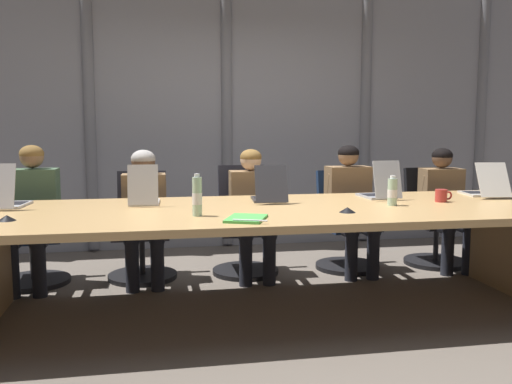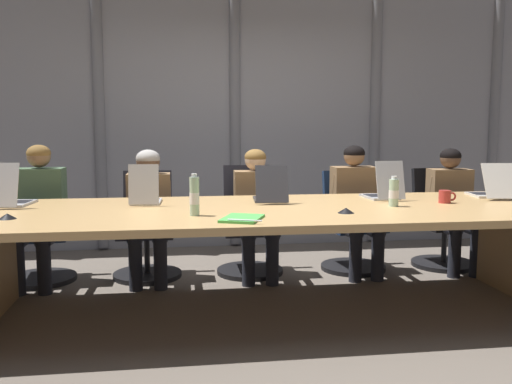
{
  "view_description": "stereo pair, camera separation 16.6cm",
  "coord_description": "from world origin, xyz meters",
  "px_view_note": "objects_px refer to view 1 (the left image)",
  "views": [
    {
      "loc": [
        -0.82,
        -3.76,
        1.33
      ],
      "look_at": [
        -0.11,
        0.12,
        0.86
      ],
      "focal_mm": 38.76,
      "sensor_mm": 36.0,
      "label": 1
    },
    {
      "loc": [
        -0.66,
        -3.79,
        1.33
      ],
      "look_at": [
        -0.11,
        0.12,
        0.86
      ],
      "focal_mm": 38.76,
      "sensor_mm": 36.0,
      "label": 2
    }
  ],
  "objects_px": {
    "person_left_mid": "(144,207)",
    "person_right_mid": "(351,201)",
    "laptop_left_mid": "(144,197)",
    "conference_mic_middle": "(7,218)",
    "office_chair_left_end": "(33,242)",
    "laptop_right_end": "(484,189)",
    "laptop_right_mid": "(379,191)",
    "office_chair_center": "(244,233)",
    "person_center": "(252,205)",
    "conference_mic_left_side": "(347,210)",
    "laptop_left_end": "(6,199)",
    "office_chair_left_mid": "(142,238)",
    "office_chair_right_mid": "(346,232)",
    "laptop_center": "(269,194)",
    "water_bottle_primary": "(392,192)",
    "water_bottle_secondary": "(197,197)",
    "person_right_end": "(445,200)",
    "coffee_mug_near": "(442,196)",
    "office_chair_right_end": "(433,228)",
    "person_left_end": "(32,208)",
    "spiral_notepad": "(246,219)"
  },
  "relations": [
    {
      "from": "office_chair_left_end",
      "to": "person_left_mid",
      "type": "bearing_deg",
      "value": 75.03
    },
    {
      "from": "person_center",
      "to": "conference_mic_left_side",
      "type": "bearing_deg",
      "value": 19.87
    },
    {
      "from": "person_right_end",
      "to": "conference_mic_middle",
      "type": "bearing_deg",
      "value": -68.49
    },
    {
      "from": "laptop_left_end",
      "to": "office_chair_center",
      "type": "distance_m",
      "value": 2.04
    },
    {
      "from": "conference_mic_middle",
      "to": "laptop_left_mid",
      "type": "bearing_deg",
      "value": 34.27
    },
    {
      "from": "office_chair_left_end",
      "to": "person_center",
      "type": "relative_size",
      "value": 0.83
    },
    {
      "from": "person_center",
      "to": "office_chair_left_mid",
      "type": "bearing_deg",
      "value": -97.96
    },
    {
      "from": "laptop_left_end",
      "to": "laptop_left_mid",
      "type": "distance_m",
      "value": 0.96
    },
    {
      "from": "office_chair_left_end",
      "to": "office_chair_right_mid",
      "type": "height_order",
      "value": "office_chair_left_end"
    },
    {
      "from": "person_right_mid",
      "to": "water_bottle_primary",
      "type": "bearing_deg",
      "value": -4.47
    },
    {
      "from": "person_left_end",
      "to": "person_left_mid",
      "type": "relative_size",
      "value": 1.04
    },
    {
      "from": "office_chair_center",
      "to": "office_chair_right_mid",
      "type": "relative_size",
      "value": 1.06
    },
    {
      "from": "office_chair_center",
      "to": "person_center",
      "type": "height_order",
      "value": "person_center"
    },
    {
      "from": "laptop_right_end",
      "to": "person_right_mid",
      "type": "height_order",
      "value": "person_right_mid"
    },
    {
      "from": "water_bottle_primary",
      "to": "person_left_mid",
      "type": "bearing_deg",
      "value": 150.31
    },
    {
      "from": "person_left_mid",
      "to": "person_center",
      "type": "xyz_separation_m",
      "value": [
        0.93,
        -0.0,
        -0.01
      ]
    },
    {
      "from": "office_chair_right_end",
      "to": "person_left_end",
      "type": "distance_m",
      "value": 3.68
    },
    {
      "from": "office_chair_center",
      "to": "water_bottle_primary",
      "type": "height_order",
      "value": "water_bottle_primary"
    },
    {
      "from": "office_chair_left_end",
      "to": "water_bottle_primary",
      "type": "relative_size",
      "value": 4.33
    },
    {
      "from": "laptop_right_end",
      "to": "office_chair_left_end",
      "type": "xyz_separation_m",
      "value": [
        -3.69,
        0.8,
        -0.47
      ]
    },
    {
      "from": "laptop_left_mid",
      "to": "spiral_notepad",
      "type": "relative_size",
      "value": 1.0
    },
    {
      "from": "person_right_mid",
      "to": "office_chair_right_mid",
      "type": "bearing_deg",
      "value": 174.79
    },
    {
      "from": "spiral_notepad",
      "to": "office_chair_left_end",
      "type": "bearing_deg",
      "value": 156.62
    },
    {
      "from": "conference_mic_middle",
      "to": "person_center",
      "type": "bearing_deg",
      "value": 34.72
    },
    {
      "from": "laptop_center",
      "to": "person_right_mid",
      "type": "bearing_deg",
      "value": -49.67
    },
    {
      "from": "laptop_center",
      "to": "water_bottle_primary",
      "type": "relative_size",
      "value": 1.96
    },
    {
      "from": "person_left_mid",
      "to": "person_right_mid",
      "type": "distance_m",
      "value": 1.85
    },
    {
      "from": "laptop_left_end",
      "to": "office_chair_right_mid",
      "type": "xyz_separation_m",
      "value": [
        2.8,
        0.77,
        -0.48
      ]
    },
    {
      "from": "laptop_left_mid",
      "to": "conference_mic_middle",
      "type": "xyz_separation_m",
      "value": [
        -0.81,
        -0.55,
        -0.04
      ]
    },
    {
      "from": "person_left_end",
      "to": "coffee_mug_near",
      "type": "distance_m",
      "value": 3.27
    },
    {
      "from": "laptop_right_mid",
      "to": "coffee_mug_near",
      "type": "relative_size",
      "value": 2.99
    },
    {
      "from": "coffee_mug_near",
      "to": "office_chair_left_mid",
      "type": "bearing_deg",
      "value": 154.75
    },
    {
      "from": "office_chair_left_end",
      "to": "person_right_end",
      "type": "height_order",
      "value": "person_right_end"
    },
    {
      "from": "laptop_right_end",
      "to": "laptop_right_mid",
      "type": "bearing_deg",
      "value": 96.36
    },
    {
      "from": "person_right_end",
      "to": "coffee_mug_near",
      "type": "distance_m",
      "value": 1.07
    },
    {
      "from": "office_chair_right_mid",
      "to": "water_bottle_primary",
      "type": "bearing_deg",
      "value": -10.43
    },
    {
      "from": "conference_mic_middle",
      "to": "person_left_mid",
      "type": "bearing_deg",
      "value": 56.41
    },
    {
      "from": "person_left_mid",
      "to": "office_chair_left_mid",
      "type": "bearing_deg",
      "value": -170.26
    },
    {
      "from": "water_bottle_primary",
      "to": "laptop_right_mid",
      "type": "bearing_deg",
      "value": 80.07
    },
    {
      "from": "person_center",
      "to": "office_chair_center",
      "type": "bearing_deg",
      "value": -163.23
    },
    {
      "from": "laptop_left_mid",
      "to": "water_bottle_secondary",
      "type": "xyz_separation_m",
      "value": [
        0.34,
        -0.58,
        0.07
      ]
    },
    {
      "from": "laptop_left_mid",
      "to": "conference_mic_left_side",
      "type": "height_order",
      "value": "laptop_left_mid"
    },
    {
      "from": "office_chair_center",
      "to": "person_center",
      "type": "distance_m",
      "value": 0.33
    },
    {
      "from": "person_center",
      "to": "water_bottle_secondary",
      "type": "xyz_separation_m",
      "value": [
        -0.58,
        -1.23,
        0.25
      ]
    },
    {
      "from": "office_chair_right_end",
      "to": "laptop_right_end",
      "type": "bearing_deg",
      "value": -5.88
    },
    {
      "from": "person_right_end",
      "to": "office_chair_right_mid",
      "type": "bearing_deg",
      "value": -96.92
    },
    {
      "from": "laptop_center",
      "to": "office_chair_center",
      "type": "distance_m",
      "value": 0.93
    },
    {
      "from": "office_chair_left_mid",
      "to": "spiral_notepad",
      "type": "bearing_deg",
      "value": 24.39
    },
    {
      "from": "office_chair_center",
      "to": "laptop_center",
      "type": "bearing_deg",
      "value": 3.89
    },
    {
      "from": "office_chair_center",
      "to": "conference_mic_left_side",
      "type": "relative_size",
      "value": 8.82
    }
  ]
}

